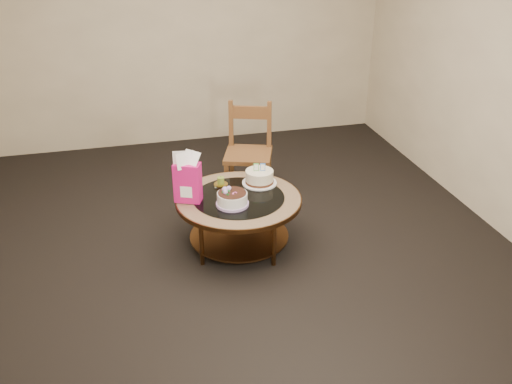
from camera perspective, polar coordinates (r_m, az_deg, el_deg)
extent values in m
plane|color=black|center=(4.81, -1.67, -5.35)|extent=(5.00, 5.00, 0.00)
cube|color=beige|center=(6.66, -6.77, 15.76)|extent=(4.50, 0.02, 2.60)
cube|color=beige|center=(2.13, 13.11, -10.46)|extent=(4.50, 0.02, 2.60)
cube|color=beige|center=(5.21, 23.49, 10.63)|extent=(0.02, 5.00, 2.60)
cylinder|color=#583419|center=(4.95, 1.70, -1.56)|extent=(0.04, 0.04, 0.42)
cylinder|color=#583419|center=(4.97, -4.84, -1.52)|extent=(0.04, 0.04, 0.42)
cylinder|color=#583419|center=(4.48, -5.48, -4.96)|extent=(0.04, 0.04, 0.42)
cylinder|color=#583419|center=(4.46, 1.80, -5.03)|extent=(0.04, 0.04, 0.42)
cylinder|color=#583419|center=(4.76, -1.69, -4.33)|extent=(0.82, 0.82, 0.02)
cylinder|color=#583419|center=(4.60, -1.74, -0.79)|extent=(1.02, 1.02, 0.04)
cylinder|color=#9B7955|center=(4.59, -1.74, -0.64)|extent=(1.00, 1.00, 0.01)
cylinder|color=black|center=(4.59, -1.75, -0.55)|extent=(0.74, 0.74, 0.01)
cylinder|color=#AD8AC3|center=(4.46, -2.38, -1.19)|extent=(0.26, 0.26, 0.02)
cylinder|color=silver|center=(4.44, -2.39, -0.71)|extent=(0.24, 0.24, 0.10)
cylinder|color=black|center=(4.42, -2.40, -0.08)|extent=(0.22, 0.22, 0.01)
sphere|color=#AD8AC3|center=(4.43, -3.13, 0.24)|extent=(0.05, 0.05, 0.05)
sphere|color=#AD8AC3|center=(4.45, -2.73, 0.37)|extent=(0.04, 0.04, 0.04)
sphere|color=#AD8AC3|center=(4.40, -3.08, -0.02)|extent=(0.04, 0.04, 0.04)
cone|color=#1D6E2A|center=(4.43, -2.69, 0.07)|extent=(0.03, 0.03, 0.02)
cone|color=#1D6E2A|center=(4.42, -3.37, -0.02)|extent=(0.03, 0.03, 0.02)
cone|color=#1D6E2A|center=(4.47, -2.60, 0.35)|extent=(0.03, 0.03, 0.02)
cone|color=#1D6E2A|center=(4.38, -2.77, -0.22)|extent=(0.03, 0.03, 0.02)
cylinder|color=white|center=(4.80, 0.34, 0.92)|extent=(0.29, 0.29, 0.01)
cylinder|color=#442213|center=(4.80, 0.34, 1.09)|extent=(0.24, 0.24, 0.02)
cylinder|color=#F6E8CC|center=(4.77, 0.35, 1.67)|extent=(0.23, 0.23, 0.09)
cube|color=#50AC4A|center=(4.74, 0.02, 2.51)|extent=(0.04, 0.02, 0.07)
cube|color=white|center=(4.74, 0.02, 2.51)|extent=(0.03, 0.02, 0.05)
cube|color=#3B74CB|center=(4.74, 0.68, 2.51)|extent=(0.04, 0.02, 0.07)
cube|color=white|center=(4.74, 0.68, 2.51)|extent=(0.03, 0.02, 0.05)
cube|color=#EA1671|center=(4.49, -6.85, 0.95)|extent=(0.23, 0.19, 0.32)
cube|color=white|center=(4.51, -6.81, 0.31)|extent=(0.13, 0.14, 0.09)
cube|color=#F1CB63|center=(4.77, -3.53, 0.67)|extent=(0.12, 0.12, 0.01)
cylinder|color=gold|center=(4.77, -3.53, 0.77)|extent=(0.12, 0.12, 0.01)
cylinder|color=olive|center=(4.75, -3.54, 1.16)|extent=(0.06, 0.06, 0.06)
cylinder|color=black|center=(4.74, -3.56, 1.53)|extent=(0.00, 0.00, 0.01)
cube|color=brown|center=(5.36, -0.78, 3.73)|extent=(0.54, 0.54, 0.04)
cube|color=brown|center=(5.31, -2.93, 0.75)|extent=(0.05, 0.05, 0.46)
cube|color=brown|center=(5.28, 1.01, 0.59)|extent=(0.05, 0.05, 0.46)
cube|color=brown|center=(5.64, -2.43, 2.38)|extent=(0.05, 0.05, 0.46)
cube|color=brown|center=(5.61, 1.29, 2.25)|extent=(0.05, 0.05, 0.46)
cube|color=brown|center=(5.47, -2.52, 6.80)|extent=(0.05, 0.05, 0.47)
cube|color=brown|center=(5.43, 1.34, 6.68)|extent=(0.05, 0.05, 0.47)
cube|color=brown|center=(5.40, -0.60, 7.96)|extent=(0.36, 0.15, 0.12)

